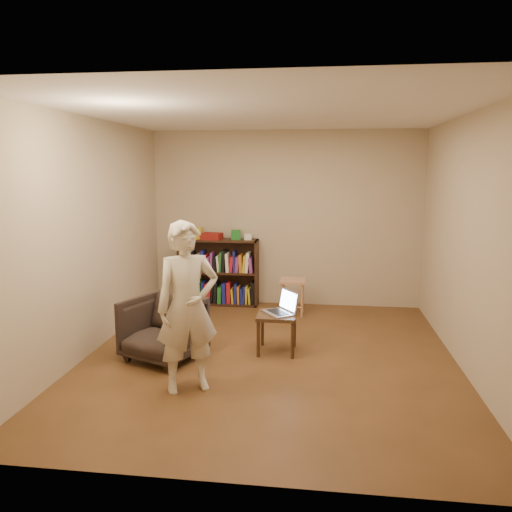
# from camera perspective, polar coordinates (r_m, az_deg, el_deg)

# --- Properties ---
(floor) EXTENTS (4.50, 4.50, 0.00)m
(floor) POSITION_cam_1_polar(r_m,az_deg,el_deg) (5.59, 1.56, -11.49)
(floor) COLOR #4E3319
(floor) RESTS_ON ground
(ceiling) EXTENTS (4.50, 4.50, 0.00)m
(ceiling) POSITION_cam_1_polar(r_m,az_deg,el_deg) (5.23, 1.70, 16.07)
(ceiling) COLOR white
(ceiling) RESTS_ON wall_back
(wall_back) EXTENTS (4.00, 0.00, 4.00)m
(wall_back) POSITION_cam_1_polar(r_m,az_deg,el_deg) (7.48, 3.38, 4.24)
(wall_back) COLOR #BAB18C
(wall_back) RESTS_ON floor
(wall_left) EXTENTS (0.00, 4.50, 4.50)m
(wall_left) POSITION_cam_1_polar(r_m,az_deg,el_deg) (5.81, -18.43, 2.09)
(wall_left) COLOR #BAB18C
(wall_left) RESTS_ON floor
(wall_right) EXTENTS (0.00, 4.50, 4.50)m
(wall_right) POSITION_cam_1_polar(r_m,az_deg,el_deg) (5.43, 23.12, 1.29)
(wall_right) COLOR #BAB18C
(wall_right) RESTS_ON floor
(bookshelf) EXTENTS (1.20, 0.30, 1.00)m
(bookshelf) POSITION_cam_1_polar(r_m,az_deg,el_deg) (7.60, -4.29, -2.25)
(bookshelf) COLOR black
(bookshelf) RESTS_ON floor
(box_yellow) EXTENTS (0.21, 0.16, 0.17)m
(box_yellow) POSITION_cam_1_polar(r_m,az_deg,el_deg) (7.56, -6.94, 2.60)
(box_yellow) COLOR gold
(box_yellow) RESTS_ON bookshelf
(red_cloth) EXTENTS (0.32, 0.26, 0.10)m
(red_cloth) POSITION_cam_1_polar(r_m,az_deg,el_deg) (7.47, -5.07, 2.27)
(red_cloth) COLOR maroon
(red_cloth) RESTS_ON bookshelf
(box_green) EXTENTS (0.16, 0.16, 0.14)m
(box_green) POSITION_cam_1_polar(r_m,az_deg,el_deg) (7.44, -2.32, 2.44)
(box_green) COLOR #1F7528
(box_green) RESTS_ON bookshelf
(box_white) EXTENTS (0.12, 0.12, 0.08)m
(box_white) POSITION_cam_1_polar(r_m,az_deg,el_deg) (7.42, -0.94, 2.20)
(box_white) COLOR white
(box_white) RESTS_ON bookshelf
(stool) EXTENTS (0.35, 0.35, 0.50)m
(stool) POSITION_cam_1_polar(r_m,az_deg,el_deg) (7.07, 4.22, -3.46)
(stool) COLOR tan
(stool) RESTS_ON floor
(armchair) EXTENTS (0.95, 0.96, 0.67)m
(armchair) POSITION_cam_1_polar(r_m,az_deg,el_deg) (5.54, -10.54, -8.16)
(armchair) COLOR black
(armchair) RESTS_ON floor
(side_table) EXTENTS (0.43, 0.43, 0.44)m
(side_table) POSITION_cam_1_polar(r_m,az_deg,el_deg) (5.63, 2.41, -7.34)
(side_table) COLOR black
(side_table) RESTS_ON floor
(laptop) EXTENTS (0.43, 0.44, 0.26)m
(laptop) POSITION_cam_1_polar(r_m,az_deg,el_deg) (5.63, 3.00, -5.95)
(laptop) COLOR silver
(laptop) RESTS_ON side_table
(person) EXTENTS (0.69, 0.60, 1.59)m
(person) POSITION_cam_1_polar(r_m,az_deg,el_deg) (4.62, -7.83, -5.82)
(person) COLOR beige
(person) RESTS_ON floor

